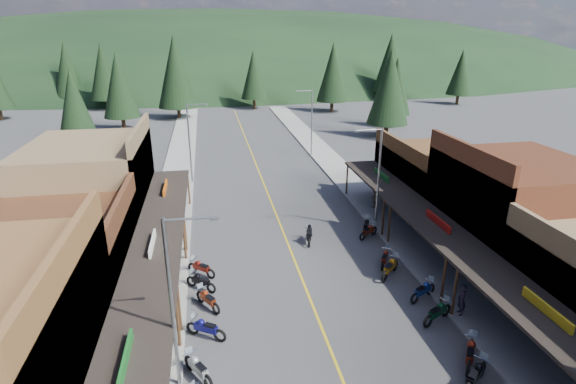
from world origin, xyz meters
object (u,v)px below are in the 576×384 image
pine_9 (396,86)px  bike_east_6 (438,312)px  streetlight_1 (191,140)px  streetlight_0 (175,298)px  pedestrian_east_b (374,197)px  shop_east_2 (511,213)px  pine_6 (461,72)px  bike_east_11 (366,225)px  pine_7 (67,69)px  bike_east_9 (385,257)px  pine_5 (390,62)px  bike_east_5 (470,352)px  bike_west_8 (201,281)px  bike_east_8 (390,267)px  pedestrian_east_a (462,300)px  pine_8 (74,101)px  streetlight_2 (377,175)px  pine_3 (254,75)px  shop_west_2 (59,263)px  bike_east_10 (368,231)px  bike_east_7 (423,290)px  bike_west_9 (201,267)px  shop_west_3 (95,189)px  pine_4 (333,72)px  bike_west_5 (198,368)px  pine_1 (103,71)px  streetlight_3 (311,120)px  pine_11 (389,86)px  shop_east_3 (437,181)px  rider_on_bike (309,235)px  bike_west_6 (206,328)px  pine_2 (176,71)px  bike_east_4 (475,375)px

pine_9 → bike_east_6: pine_9 is taller
streetlight_1 → streetlight_0: bearing=-90.0°
streetlight_0 → pedestrian_east_b: bearing=49.7°
shop_east_2 → pine_6: 70.20m
bike_east_11 → pine_7: bearing=146.7°
bike_east_9 → pine_5: bearing=100.2°
pine_6 → bike_east_5: size_ratio=4.75×
bike_west_8 → bike_east_9: 11.93m
bike_east_8 → pedestrian_east_a: (2.10, -4.67, 0.38)m
pine_8 → bike_east_9: 46.90m
streetlight_2 → pine_6: pine_6 is taller
pine_3 → shop_west_2: bearing=-105.4°
bike_east_10 → streetlight_1: bearing=-172.6°
streetlight_1 → bike_east_6: streetlight_1 is taller
bike_east_7 → bike_west_9: bearing=-139.2°
shop_west_3 → pine_7: bearing=105.7°
streetlight_2 → pine_3: 58.11m
pine_4 → bike_east_9: (-12.29, -57.46, -6.65)m
streetlight_0 → bike_west_8: bearing=84.3°
pine_8 → bike_east_5: pine_8 is taller
pine_7 → bike_west_5: bearing=-72.5°
bike_east_5 → shop_west_2: bearing=-168.2°
pine_1 → pine_3: size_ratio=1.14×
streetlight_3 → pine_11: size_ratio=0.65×
shop_east_3 → rider_on_bike: size_ratio=5.22×
streetlight_0 → pine_5: pine_5 is taller
shop_east_2 → streetlight_1: shop_east_2 is taller
streetlight_2 → bike_west_8: streetlight_2 is taller
pine_4 → bike_west_9: (-24.16, -56.64, -6.64)m
streetlight_1 → pine_1: bearing=109.6°
pine_8 → bike_east_10: (28.10, -33.25, -5.41)m
bike_west_9 → bike_east_5: 16.02m
bike_west_9 → bike_east_10: bearing=-34.3°
shop_west_2 → pine_8: (-8.25, 38.30, 3.44)m
bike_west_6 → bike_east_9: 12.85m
pine_2 → bike_east_11: (16.23, -50.37, -7.38)m
shop_east_3 → pine_4: bearing=85.0°
pine_5 → shop_east_2: bearing=-106.0°
pine_4 → bike_east_5: bearing=-100.1°
shop_west_2 → bike_west_9: (7.59, 1.66, -1.94)m
bike_east_4 → streetlight_0: bearing=-137.8°
streetlight_3 → bike_west_5: bearing=-110.3°
bike_west_8 → bike_east_11: bearing=-25.3°
streetlight_3 → bike_east_9: (-1.24, -27.46, -3.88)m
pine_7 → bike_west_5: 85.91m
pine_2 → bike_east_10: 54.23m
pine_6 → pine_9: size_ratio=1.02×
shop_west_2 → pedestrian_east_b: bearing=25.3°
shop_east_3 → pine_5: 64.22m
pine_1 → bike_east_9: bearing=-66.2°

